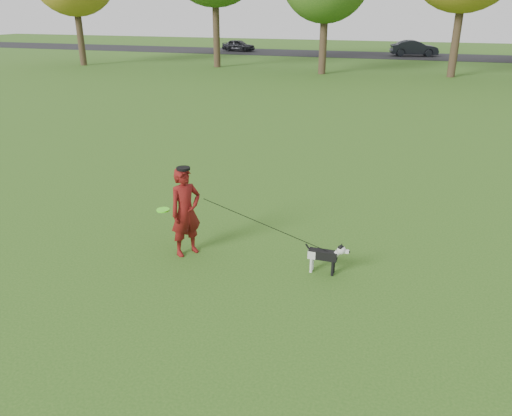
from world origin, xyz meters
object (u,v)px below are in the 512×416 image
(car_mid, at_px, (414,48))
(man, at_px, (186,212))
(dog, at_px, (326,254))
(car_left, at_px, (239,45))

(car_mid, bearing_deg, man, 163.81)
(man, relative_size, car_mid, 0.40)
(man, height_order, car_mid, man)
(dog, height_order, car_mid, car_mid)
(man, xyz_separation_m, car_mid, (2.67, 40.52, -0.12))
(car_mid, bearing_deg, dog, 167.36)
(car_left, bearing_deg, dog, -154.13)
(man, relative_size, dog, 2.15)
(dog, distance_m, car_mid, 40.47)
(man, xyz_separation_m, dog, (2.51, 0.05, -0.46))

